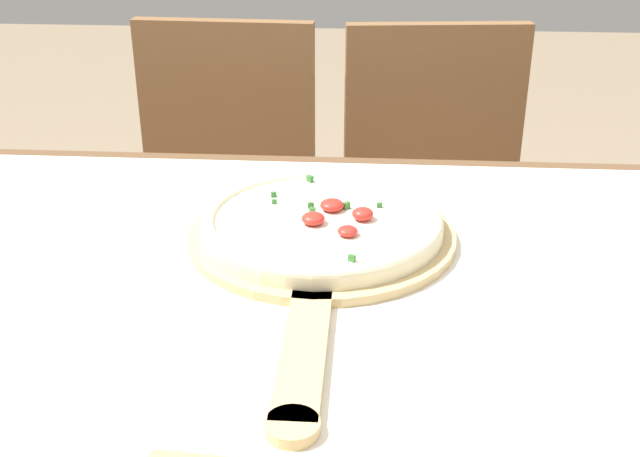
{
  "coord_description": "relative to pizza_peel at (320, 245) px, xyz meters",
  "views": [
    {
      "loc": [
        0.1,
        -0.8,
        1.2
      ],
      "look_at": [
        0.04,
        0.1,
        0.76
      ],
      "focal_mm": 45.0,
      "sensor_mm": 36.0,
      "label": 1
    }
  ],
  "objects": [
    {
      "name": "dining_table",
      "position": [
        -0.04,
        -0.1,
        -0.11
      ],
      "size": [
        1.44,
        0.9,
        0.73
      ],
      "color": "brown",
      "rests_on": "ground_plane"
    },
    {
      "name": "towel_cloth",
      "position": [
        -0.04,
        -0.1,
        -0.01
      ],
      "size": [
        1.36,
        0.82,
        0.0
      ],
      "color": "white",
      "rests_on": "dining_table"
    },
    {
      "name": "pizza_peel",
      "position": [
        0.0,
        0.0,
        0.0
      ],
      "size": [
        0.35,
        0.58,
        0.01
      ],
      "color": "tan",
      "rests_on": "towel_cloth"
    },
    {
      "name": "pizza",
      "position": [
        0.0,
        0.03,
        0.02
      ],
      "size": [
        0.31,
        0.31,
        0.04
      ],
      "color": "beige",
      "rests_on": "pizza_peel"
    },
    {
      "name": "chair_left",
      "position": [
        -0.26,
        0.66,
        -0.24
      ],
      "size": [
        0.42,
        0.42,
        0.87
      ],
      "rotation": [
        0.0,
        0.0,
        -0.04
      ],
      "color": "brown",
      "rests_on": "ground_plane"
    },
    {
      "name": "chair_right",
      "position": [
        0.2,
        0.66,
        -0.24
      ],
      "size": [
        0.44,
        0.44,
        0.87
      ],
      "rotation": [
        0.0,
        0.0,
        0.1
      ],
      "color": "brown",
      "rests_on": "ground_plane"
    }
  ]
}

